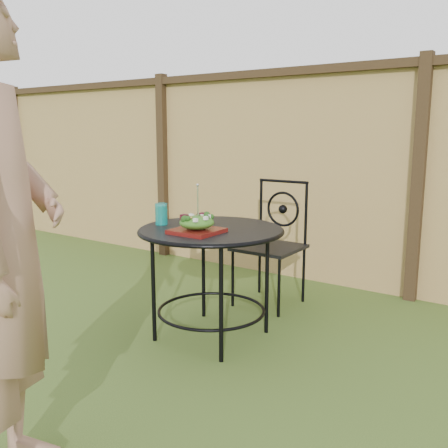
# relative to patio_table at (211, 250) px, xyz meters

# --- Properties ---
(ground) EXTENTS (60.00, 60.00, 0.00)m
(ground) POSITION_rel_patio_table_xyz_m (-0.43, -0.66, -0.59)
(ground) COLOR #2B4215
(ground) RESTS_ON ground
(fence) EXTENTS (8.00, 0.12, 1.90)m
(fence) POSITION_rel_patio_table_xyz_m (-0.43, 1.54, 0.36)
(fence) COLOR tan
(fence) RESTS_ON ground
(patio_table) EXTENTS (0.92, 0.92, 0.72)m
(patio_table) POSITION_rel_patio_table_xyz_m (0.00, 0.00, 0.00)
(patio_table) COLOR black
(patio_table) RESTS_ON ground
(patio_chair) EXTENTS (0.46, 0.46, 0.95)m
(patio_chair) POSITION_rel_patio_table_xyz_m (-0.01, 0.82, -0.08)
(patio_chair) COLOR black
(patio_chair) RESTS_ON ground
(salad_plate) EXTENTS (0.27, 0.27, 0.02)m
(salad_plate) POSITION_rel_patio_table_xyz_m (0.02, -0.17, 0.15)
(salad_plate) COLOR #4F0B0C
(salad_plate) RESTS_ON patio_table
(salad) EXTENTS (0.21, 0.21, 0.08)m
(salad) POSITION_rel_patio_table_xyz_m (0.02, -0.17, 0.20)
(salad) COLOR #235614
(salad) RESTS_ON salad_plate
(fork) EXTENTS (0.01, 0.01, 0.18)m
(fork) POSITION_rel_patio_table_xyz_m (0.03, -0.17, 0.33)
(fork) COLOR silver
(fork) RESTS_ON salad
(drinking_glass) EXTENTS (0.08, 0.08, 0.14)m
(drinking_glass) POSITION_rel_patio_table_xyz_m (-0.34, -0.08, 0.21)
(drinking_glass) COLOR #0B837D
(drinking_glass) RESTS_ON patio_table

